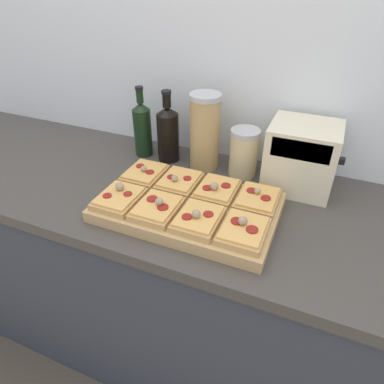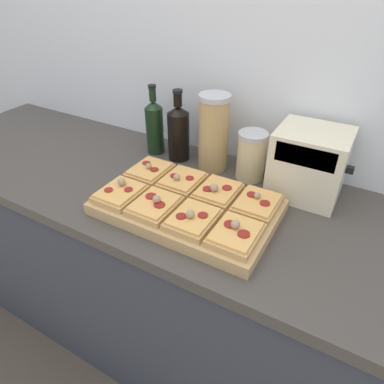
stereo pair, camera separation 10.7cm
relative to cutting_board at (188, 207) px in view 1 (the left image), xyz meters
The scene contains 16 objects.
wall_back 0.57m from the cutting_board, 86.26° to the left, with size 6.00×0.06×2.50m.
kitchen_counter 0.47m from the cutting_board, 72.68° to the left, with size 2.63×0.67×0.89m.
cutting_board is the anchor object (origin of this frame).
pizza_slice_back_left 0.22m from the cutting_board, 157.98° to the left, with size 0.12×0.15×0.05m.
pizza_slice_back_midleft 0.11m from the cutting_board, 129.70° to the left, with size 0.12×0.15×0.05m.
pizza_slice_back_midright 0.11m from the cutting_board, 50.27° to the left, with size 0.12×0.15×0.05m.
pizza_slice_back_right 0.22m from the cutting_board, 22.09° to the left, with size 0.12×0.15×0.05m.
pizza_slice_front_left 0.22m from the cutting_board, 158.18° to the right, with size 0.12×0.15×0.05m.
pizza_slice_front_midleft 0.11m from the cutting_board, 129.39° to the right, with size 0.12×0.15×0.05m.
pizza_slice_front_midright 0.11m from the cutting_board, 50.71° to the right, with size 0.12×0.15×0.05m.
pizza_slice_front_right 0.22m from the cutting_board, 21.98° to the right, with size 0.12×0.15×0.05m.
olive_oil_bottle 0.45m from the cutting_board, 137.68° to the left, with size 0.07×0.07×0.28m.
wine_bottle 0.37m from the cutting_board, 125.65° to the left, with size 0.08×0.08×0.28m.
grain_jar_tall 0.33m from the cutting_board, 101.70° to the left, with size 0.11×0.11×0.28m.
grain_jar_short 0.32m from the cutting_board, 72.94° to the left, with size 0.10×0.10×0.18m.
toaster_oven 0.42m from the cutting_board, 45.38° to the left, with size 0.25×0.20×0.23m.
Camera 1 is at (0.32, -0.56, 1.55)m, focal length 32.00 mm.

